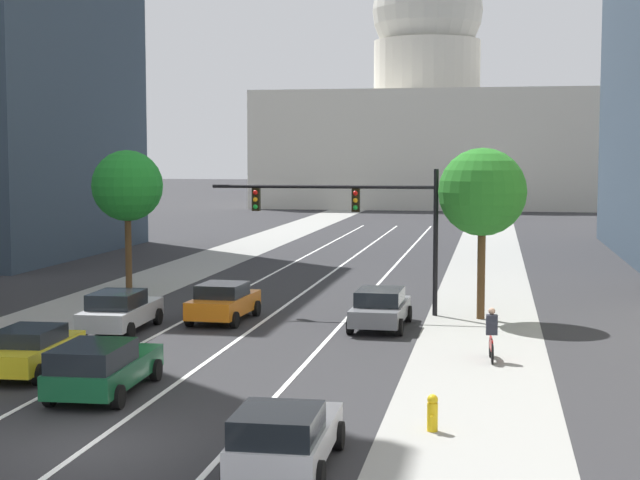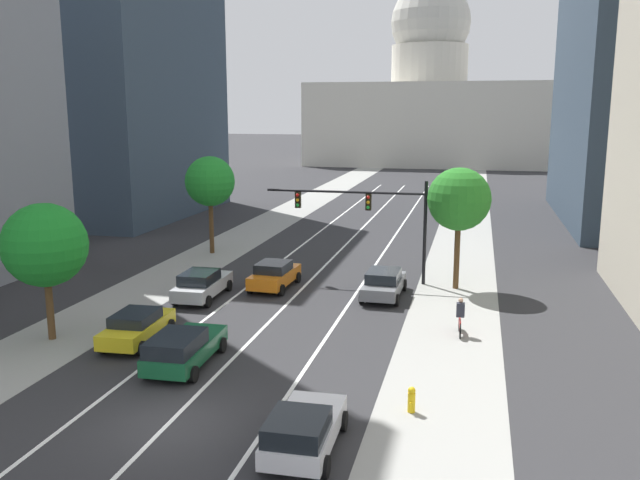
{
  "view_description": "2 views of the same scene",
  "coord_description": "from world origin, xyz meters",
  "views": [
    {
      "loc": [
        8.98,
        -20.0,
        6.58
      ],
      "look_at": [
        2.85,
        13.86,
        3.57
      ],
      "focal_mm": 54.37,
      "sensor_mm": 36.0,
      "label": 1
    },
    {
      "loc": [
        9.41,
        -18.22,
        10.05
      ],
      "look_at": [
        1.18,
        16.41,
        3.0
      ],
      "focal_mm": 37.26,
      "sensor_mm": 36.0,
      "label": 2
    }
  ],
  "objects": [
    {
      "name": "street_tree_mid_left",
      "position": [
        -8.67,
        6.35,
        4.25
      ],
      "size": [
        3.65,
        3.65,
        6.1
      ],
      "color": "#51381E",
      "rests_on": "ground"
    },
    {
      "name": "office_tower_far_left",
      "position": [
        -24.01,
        39.37,
        16.49
      ],
      "size": [
        14.42,
        21.94,
        32.92
      ],
      "color": "#334251",
      "rests_on": "ground"
    },
    {
      "name": "car_green",
      "position": [
        -1.57,
        4.63,
        0.81
      ],
      "size": [
        2.23,
        4.75,
        1.54
      ],
      "rotation": [
        0.0,
        0.0,
        1.61
      ],
      "color": "#14512D",
      "rests_on": "ground"
    },
    {
      "name": "car_gray",
      "position": [
        4.73,
        16.38,
        0.78
      ],
      "size": [
        2.12,
        4.58,
        1.51
      ],
      "rotation": [
        0.0,
        0.0,
        1.55
      ],
      "color": "slate",
      "rests_on": "ground"
    },
    {
      "name": "fire_hydrant",
      "position": [
        7.59,
        2.74,
        0.46
      ],
      "size": [
        0.26,
        0.35,
        0.91
      ],
      "color": "yellow",
      "rests_on": "ground"
    },
    {
      "name": "lane_stripe_center",
      "position": [
        0.0,
        25.0,
        0.01
      ],
      "size": [
        0.16,
        90.0,
        0.01
      ],
      "primitive_type": "cube",
      "color": "white",
      "rests_on": "ground"
    },
    {
      "name": "car_white",
      "position": [
        4.74,
        -0.75,
        0.76
      ],
      "size": [
        2.08,
        4.17,
        1.48
      ],
      "rotation": [
        0.0,
        0.0,
        1.59
      ],
      "color": "silver",
      "rests_on": "ground"
    },
    {
      "name": "car_yellow",
      "position": [
        -4.73,
        6.78,
        0.75
      ],
      "size": [
        2.12,
        4.4,
        1.42
      ],
      "rotation": [
        0.0,
        0.0,
        1.62
      ],
      "color": "yellow",
      "rests_on": "ground"
    },
    {
      "name": "sidewalk_left",
      "position": [
        -8.55,
        35.0,
        0.01
      ],
      "size": [
        4.47,
        130.0,
        0.01
      ],
      "primitive_type": "cube",
      "color": "gray",
      "rests_on": "ground"
    },
    {
      "name": "traffic_signal_mast",
      "position": [
        3.42,
        19.6,
        4.25
      ],
      "size": [
        9.53,
        0.39,
        6.03
      ],
      "color": "black",
      "rests_on": "ground"
    },
    {
      "name": "street_tree_near_right",
      "position": [
        8.48,
        19.12,
        5.1
      ],
      "size": [
        3.52,
        3.52,
        6.89
      ],
      "color": "#51381E",
      "rests_on": "ground"
    },
    {
      "name": "cyclist",
      "position": [
        8.94,
        11.1,
        0.85
      ],
      "size": [
        0.38,
        1.7,
        1.72
      ],
      "rotation": [
        0.0,
        0.0,
        1.64
      ],
      "color": "black",
      "rests_on": "ground"
    },
    {
      "name": "lane_stripe_right",
      "position": [
        3.16,
        25.0,
        0.01
      ],
      "size": [
        0.16,
        90.0,
        0.01
      ],
      "primitive_type": "cube",
      "color": "white",
      "rests_on": "ground"
    },
    {
      "name": "ground_plane",
      "position": [
        0.0,
        40.0,
        0.0
      ],
      "size": [
        400.0,
        400.0,
        0.0
      ],
      "primitive_type": "plane",
      "color": "#2B2B2D"
    },
    {
      "name": "street_tree_near_left",
      "position": [
        -8.67,
        24.75,
        5.08
      ],
      "size": [
        3.47,
        3.47,
        6.84
      ],
      "color": "#51381E",
      "rests_on": "ground"
    },
    {
      "name": "car_orange",
      "position": [
        -1.58,
        16.78,
        0.79
      ],
      "size": [
        2.21,
        4.33,
        1.54
      ],
      "rotation": [
        0.0,
        0.0,
        1.52
      ],
      "color": "orange",
      "rests_on": "ground"
    },
    {
      "name": "car_silver",
      "position": [
        -4.73,
        13.83,
        0.8
      ],
      "size": [
        2.12,
        4.76,
        1.56
      ],
      "rotation": [
        0.0,
        0.0,
        1.6
      ],
      "color": "#B2B5BA",
      "rests_on": "ground"
    },
    {
      "name": "capitol_building",
      "position": [
        0.0,
        107.36,
        10.78
      ],
      "size": [
        41.92,
        23.91,
        33.41
      ],
      "color": "beige",
      "rests_on": "ground"
    },
    {
      "name": "lane_stripe_left",
      "position": [
        -3.16,
        25.0,
        0.01
      ],
      "size": [
        0.16,
        90.0,
        0.01
      ],
      "primitive_type": "cube",
      "color": "white",
      "rests_on": "ground"
    },
    {
      "name": "sidewalk_right",
      "position": [
        8.55,
        35.0,
        0.01
      ],
      "size": [
        4.47,
        130.0,
        0.01
      ],
      "primitive_type": "cube",
      "color": "gray",
      "rests_on": "ground"
    }
  ]
}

